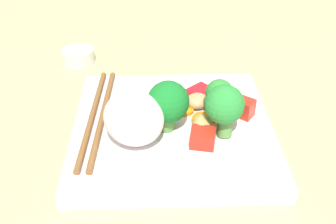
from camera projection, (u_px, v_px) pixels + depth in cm
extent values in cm
cube|color=tan|center=(172.00, 141.00, 53.89)|extent=(110.00, 110.00, 2.00)
cube|color=white|center=(173.00, 129.00, 52.82)|extent=(26.15, 26.15, 1.78)
ellipsoid|color=white|center=(134.00, 118.00, 47.86)|extent=(9.92, 10.07, 6.26)
cylinder|color=olive|center=(217.00, 108.00, 52.98)|extent=(1.38, 1.47, 2.46)
sphere|color=#318A35|center=(219.00, 93.00, 51.51)|extent=(3.54, 3.54, 3.54)
cylinder|color=#579245|center=(225.00, 125.00, 49.72)|extent=(1.96, 2.46, 3.08)
sphere|color=green|center=(224.00, 104.00, 48.01)|extent=(4.70, 4.70, 4.70)
cylinder|color=#599647|center=(167.00, 121.00, 50.90)|extent=(2.83, 2.65, 2.49)
sphere|color=#17782A|center=(168.00, 102.00, 49.35)|extent=(5.11, 5.11, 5.11)
cylinder|color=orange|center=(204.00, 120.00, 52.35)|extent=(3.65, 3.65, 0.58)
cylinder|color=orange|center=(233.00, 105.00, 55.18)|extent=(2.76, 2.76, 0.60)
cylinder|color=orange|center=(186.00, 110.00, 54.25)|extent=(3.02, 3.02, 0.56)
cube|color=red|center=(203.00, 138.00, 48.30)|extent=(3.42, 3.27, 1.93)
cube|color=red|center=(201.00, 94.00, 56.73)|extent=(4.23, 4.18, 1.51)
cube|color=red|center=(244.00, 108.00, 53.10)|extent=(3.12, 3.08, 2.38)
cube|color=red|center=(160.00, 105.00, 53.91)|extent=(2.91, 2.68, 1.99)
ellipsoid|color=tan|center=(217.00, 92.00, 56.54)|extent=(2.91, 2.74, 2.14)
ellipsoid|color=tan|center=(202.00, 125.00, 50.12)|extent=(3.31, 3.88, 2.27)
ellipsoid|color=tan|center=(197.00, 101.00, 55.01)|extent=(4.34, 4.31, 1.78)
cylinder|color=brown|center=(92.00, 115.00, 53.12)|extent=(2.74, 21.46, 0.74)
cylinder|color=brown|center=(103.00, 116.00, 53.11)|extent=(2.74, 21.46, 0.74)
cylinder|color=silver|center=(78.00, 56.00, 69.31)|extent=(5.35, 5.35, 2.25)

